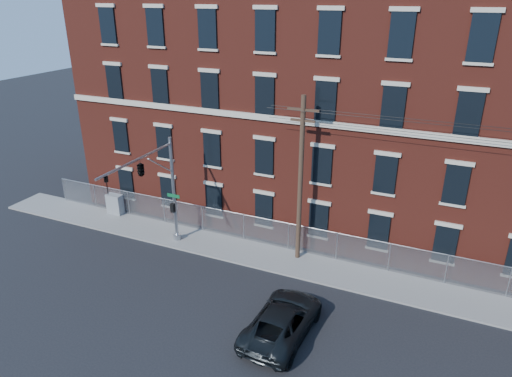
{
  "coord_description": "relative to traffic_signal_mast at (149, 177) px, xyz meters",
  "views": [
    {
      "loc": [
        9.67,
        -17.99,
        15.12
      ],
      "look_at": [
        -0.08,
        4.0,
        4.96
      ],
      "focal_mm": 32.53,
      "sensor_mm": 36.0,
      "label": 1
    }
  ],
  "objects": [
    {
      "name": "ground",
      "position": [
        6.0,
        -2.18,
        -5.39
      ],
      "size": [
        140.0,
        140.0,
        0.0
      ],
      "primitive_type": "plane",
      "color": "black",
      "rests_on": "ground"
    },
    {
      "name": "sidewalk",
      "position": [
        18.0,
        2.82,
        -5.33
      ],
      "size": [
        65.0,
        3.0,
        0.12
      ],
      "primitive_type": "cube",
      "color": "gray",
      "rests_on": "ground"
    },
    {
      "name": "mill_building",
      "position": [
        18.0,
        11.75,
        2.76
      ],
      "size": [
        55.3,
        14.32,
        16.3
      ],
      "color": "maroon",
      "rests_on": "ground"
    },
    {
      "name": "chain_link_fence",
      "position": [
        18.0,
        4.12,
        -4.33
      ],
      "size": [
        59.06,
        0.06,
        1.85
      ],
      "color": "#A5A8AD",
      "rests_on": "ground"
    },
    {
      "name": "traffic_signal_mast",
      "position": [
        0.0,
        0.0,
        0.0
      ],
      "size": [
        0.9,
        6.75,
        7.0
      ],
      "color": "#9EA0A5",
      "rests_on": "ground"
    },
    {
      "name": "utility_pole_near",
      "position": [
        8.0,
        3.42,
        -0.05
      ],
      "size": [
        1.8,
        0.28,
        10.0
      ],
      "color": "#453022",
      "rests_on": "ground"
    },
    {
      "name": "pickup_truck",
      "position": [
        9.59,
        -3.34,
        -4.62
      ],
      "size": [
        2.82,
        5.66,
        1.54
      ],
      "primitive_type": "imported",
      "rotation": [
        0.0,
        0.0,
        3.09
      ],
      "color": "black",
      "rests_on": "ground"
    },
    {
      "name": "utility_cabinet",
      "position": [
        -6.29,
        3.82,
        -4.53
      ],
      "size": [
        1.2,
        0.62,
        1.49
      ],
      "primitive_type": "cube",
      "rotation": [
        0.0,
        0.0,
        -0.02
      ],
      "color": "gray",
      "rests_on": "sidewalk"
    }
  ]
}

